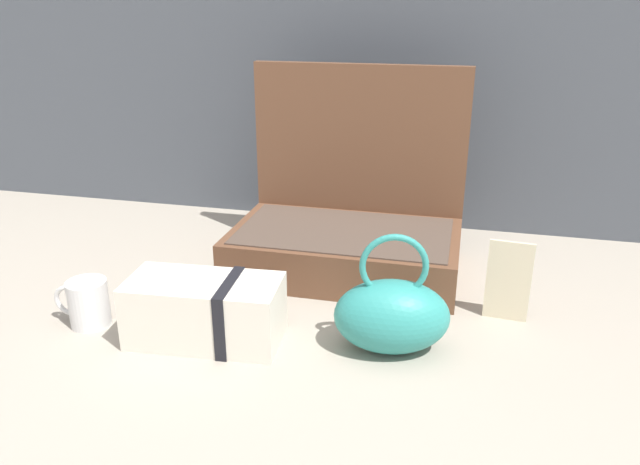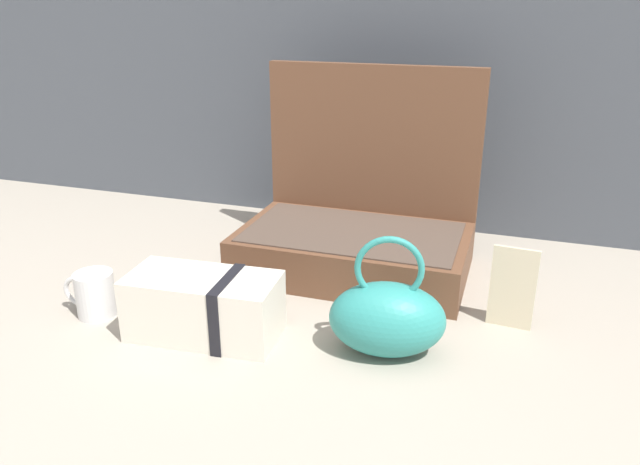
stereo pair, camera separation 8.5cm
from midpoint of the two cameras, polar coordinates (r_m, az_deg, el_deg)
name	(u,v)px [view 2 (the right image)]	position (r m, az deg, el deg)	size (l,w,h in m)	color
ground_plane	(323,315)	(1.20, 2.37, -7.76)	(6.00, 6.00, 0.00)	#9E9384
open_suitcase	(358,227)	(1.37, 5.31, 0.51)	(0.50, 0.32, 0.44)	brown
teal_pouch_handbag	(387,317)	(1.06, 8.60, -7.85)	(0.22, 0.16, 0.22)	teal
cream_toiletry_bag	(206,306)	(1.12, -8.47, -6.86)	(0.28, 0.15, 0.12)	silver
coffee_mug	(94,294)	(1.24, -18.48, -5.50)	(0.11, 0.07, 0.09)	silver
info_card_left	(513,288)	(1.19, 19.49, -4.94)	(0.08, 0.01, 0.16)	beige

